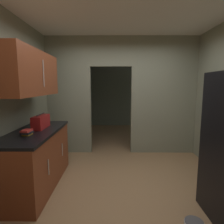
# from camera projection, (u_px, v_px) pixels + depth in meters

# --- Properties ---
(ground) EXTENTS (20.00, 20.00, 0.00)m
(ground) POSITION_uv_depth(u_px,v_px,m) (125.00, 191.00, 2.86)
(ground) COLOR #93704C
(kitchen_overhead_slab) EXTENTS (3.84, 7.43, 0.06)m
(kitchen_overhead_slab) POSITION_uv_depth(u_px,v_px,m) (125.00, 14.00, 2.99)
(kitchen_overhead_slab) COLOR silver
(kitchen_partition) EXTENTS (3.44, 0.12, 2.68)m
(kitchen_partition) POSITION_uv_depth(u_px,v_px,m) (124.00, 93.00, 4.36)
(kitchen_partition) COLOR gray
(kitchen_partition) RESTS_ON ground
(adjoining_room_shell) EXTENTS (3.44, 3.16, 2.68)m
(adjoining_room_shell) POSITION_uv_depth(u_px,v_px,m) (119.00, 93.00, 6.46)
(adjoining_room_shell) COLOR gray
(adjoining_room_shell) RESTS_ON ground
(lower_cabinet_run) EXTENTS (0.65, 1.61, 0.90)m
(lower_cabinet_run) POSITION_uv_depth(u_px,v_px,m) (36.00, 159.00, 2.95)
(lower_cabinet_run) COLOR brown
(lower_cabinet_run) RESTS_ON ground
(upper_cabinet_counterside) EXTENTS (0.36, 1.45, 0.65)m
(upper_cabinet_counterside) POSITION_uv_depth(u_px,v_px,m) (31.00, 73.00, 2.77)
(upper_cabinet_counterside) COLOR brown
(boombox) EXTENTS (0.17, 0.44, 0.24)m
(boombox) POSITION_uv_depth(u_px,v_px,m) (41.00, 122.00, 3.06)
(boombox) COLOR maroon
(boombox) RESTS_ON lower_cabinet_run
(book_stack) EXTENTS (0.14, 0.17, 0.08)m
(book_stack) POSITION_uv_depth(u_px,v_px,m) (27.00, 132.00, 2.62)
(book_stack) COLOR gold
(book_stack) RESTS_ON lower_cabinet_run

